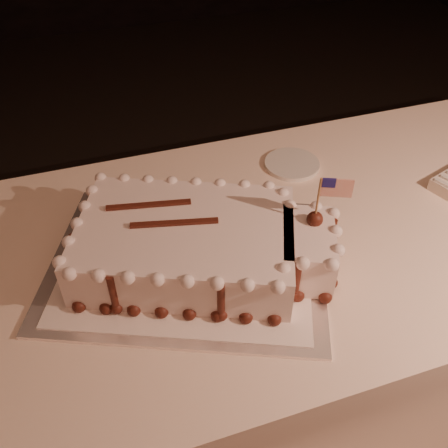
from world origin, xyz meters
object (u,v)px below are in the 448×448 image
object	(u,v)px
banquet_table	(258,337)
sheet_cake	(201,244)
side_plate	(292,164)
cake_board	(187,263)

from	to	relation	value
banquet_table	sheet_cake	bearing A→B (deg)	-165.35
sheet_cake	side_plate	distance (m)	0.42
sheet_cake	side_plate	bearing A→B (deg)	39.46
cake_board	side_plate	size ratio (longest dim) A/B	3.93
cake_board	banquet_table	bearing A→B (deg)	32.39
sheet_cake	cake_board	bearing A→B (deg)	157.29
cake_board	sheet_cake	bearing A→B (deg)	0.49
cake_board	side_plate	distance (m)	0.43
sheet_cake	side_plate	xyz separation A→B (m)	(0.32, 0.27, -0.05)
banquet_table	cake_board	world-z (taller)	cake_board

